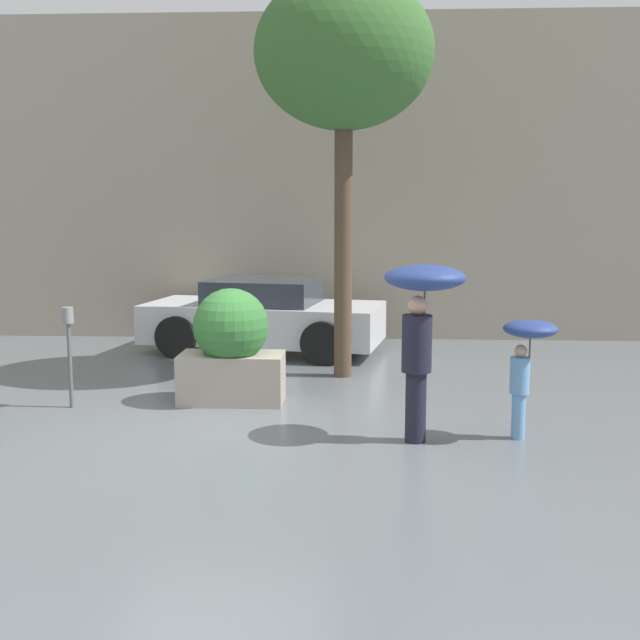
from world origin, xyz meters
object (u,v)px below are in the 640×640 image
Objects in this scene: person_child at (527,349)px; street_tree at (344,56)px; planter_box at (231,347)px; person_adult at (422,307)px; parking_meter at (69,336)px; parked_car_near at (264,317)px.

person_child is 5.21m from street_tree.
planter_box is at bearing -130.19° from street_tree.
parking_meter is (-4.30, 1.17, -0.54)m from person_adult.
person_child is (1.14, 0.06, -0.45)m from person_adult.
parked_car_near is (-3.47, 5.05, -0.40)m from person_child.
planter_box is 2.03m from parking_meter.
planter_box reaches higher than parking_meter.
person_adult is 4.59m from street_tree.
parking_meter is at bearing 163.52° from parked_car_near.
street_tree is 4.50× the size of parking_meter.
planter_box is at bearing 10.70° from parking_meter.
person_child is at bearing -135.48° from parked_car_near.
planter_box is at bearing -169.69° from parked_car_near.
planter_box is 3.57m from parked_car_near.
parking_meter is at bearing -169.30° from planter_box.
parked_car_near is 4.67m from street_tree.
person_child is at bearing -56.79° from street_tree.
street_tree reaches higher than parked_car_near.
parked_car_near is at bearing 126.49° from street_tree.
planter_box is 3.77m from person_child.
parking_meter is (-3.38, -2.03, -3.70)m from street_tree.
planter_box is at bearing 91.17° from person_adult.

